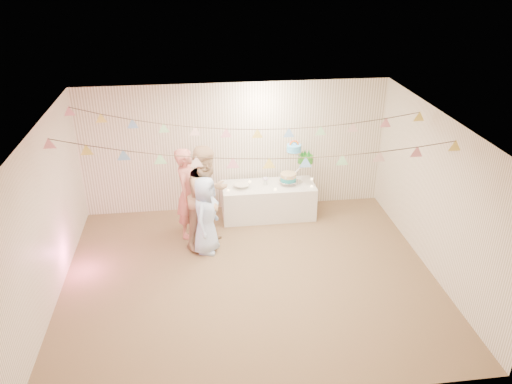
{
  "coord_description": "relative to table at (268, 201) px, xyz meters",
  "views": [
    {
      "loc": [
        -0.75,
        -6.67,
        4.87
      ],
      "look_at": [
        0.2,
        0.8,
        1.15
      ],
      "focal_mm": 35.0,
      "sensor_mm": 36.0,
      "label": 1
    }
  ],
  "objects": [
    {
      "name": "table",
      "position": [
        0.0,
        0.0,
        0.0
      ],
      "size": [
        1.81,
        0.72,
        0.68
      ],
      "primitive_type": "cube",
      "color": "white",
      "rests_on": "floor"
    },
    {
      "name": "bunting_back",
      "position": [
        -0.6,
        -0.91,
        2.01
      ],
      "size": [
        5.6,
        1.1,
        0.4
      ],
      "primitive_type": null,
      "color": "pink",
      "rests_on": "ceiling"
    },
    {
      "name": "cake_stand",
      "position": [
        0.55,
        0.05,
        0.83
      ],
      "size": [
        0.75,
        0.44,
        0.84
      ],
      "primitive_type": null,
      "color": "silver",
      "rests_on": "table"
    },
    {
      "name": "posy",
      "position": [
        -0.06,
        0.05,
        0.48
      ],
      "size": [
        0.13,
        0.13,
        0.15
      ],
      "primitive_type": null,
      "color": "white",
      "rests_on": "table"
    },
    {
      "name": "cake_top_tier",
      "position": [
        0.49,
        0.02,
        1.04
      ],
      "size": [
        0.25,
        0.25,
        0.19
      ],
      "primitive_type": null,
      "color": "#50B8FB",
      "rests_on": "cake_stand"
    },
    {
      "name": "bunting_front",
      "position": [
        -0.6,
        -2.21,
        1.98
      ],
      "size": [
        5.6,
        0.9,
        0.36
      ],
      "primitive_type": null,
      "color": "#72A5E5",
      "rests_on": "ceiling"
    },
    {
      "name": "tealight_2",
      "position": [
        0.1,
        -0.22,
        0.35
      ],
      "size": [
        0.04,
        0.04,
        0.03
      ],
      "primitive_type": "cylinder",
      "color": "#FFD88C",
      "rests_on": "table"
    },
    {
      "name": "person_child",
      "position": [
        -1.26,
        -1.11,
        0.37
      ],
      "size": [
        0.67,
        0.81,
        1.42
      ],
      "primitive_type": "imported",
      "rotation": [
        0.0,
        0.0,
        1.21
      ],
      "color": "#B4CEFF",
      "rests_on": "floor"
    },
    {
      "name": "person_adult_a",
      "position": [
        -1.55,
        -0.51,
        0.52
      ],
      "size": [
        0.6,
        0.73,
        1.72
      ],
      "primitive_type": "imported",
      "rotation": [
        0.0,
        0.0,
        1.23
      ],
      "color": "#D5786F",
      "rests_on": "floor"
    },
    {
      "name": "floor",
      "position": [
        -0.6,
        -2.01,
        -0.34
      ],
      "size": [
        6.0,
        6.0,
        0.0
      ],
      "primitive_type": "plane",
      "color": "brown",
      "rests_on": "ground"
    },
    {
      "name": "front_wall",
      "position": [
        -0.6,
        -4.51,
        0.96
      ],
      "size": [
        6.0,
        6.0,
        0.0
      ],
      "primitive_type": "plane",
      "color": "white",
      "rests_on": "ground"
    },
    {
      "name": "ceiling",
      "position": [
        -0.6,
        -2.01,
        2.26
      ],
      "size": [
        6.0,
        6.0,
        0.0
      ],
      "primitive_type": "plane",
      "color": "white",
      "rests_on": "ground"
    },
    {
      "name": "tealight_0",
      "position": [
        -0.8,
        -0.15,
        0.35
      ],
      "size": [
        0.04,
        0.04,
        0.03
      ],
      "primitive_type": "cylinder",
      "color": "#FFD88C",
      "rests_on": "table"
    },
    {
      "name": "back_wall",
      "position": [
        -0.6,
        0.49,
        0.96
      ],
      "size": [
        6.0,
        6.0,
        0.0
      ],
      "primitive_type": "plane",
      "color": "white",
      "rests_on": "ground"
    },
    {
      "name": "tealight_5",
      "position": [
        0.9,
        0.15,
        0.35
      ],
      "size": [
        0.04,
        0.04,
        0.03
      ],
      "primitive_type": "cylinder",
      "color": "#FFD88C",
      "rests_on": "table"
    },
    {
      "name": "cake_bottom",
      "position": [
        0.4,
        -0.01,
        0.5
      ],
      "size": [
        0.31,
        0.31,
        0.15
      ],
      "primitive_type": null,
      "color": "teal",
      "rests_on": "cake_stand"
    },
    {
      "name": "person_adult_b",
      "position": [
        -1.21,
        -0.89,
        0.6
      ],
      "size": [
        1.16,
        1.15,
        1.89
      ],
      "primitive_type": "imported",
      "rotation": [
        0.0,
        0.0,
        0.77
      ],
      "color": "tan",
      "rests_on": "floor"
    },
    {
      "name": "tealight_3",
      "position": [
        0.35,
        0.22,
        0.35
      ],
      "size": [
        0.04,
        0.04,
        0.03
      ],
      "primitive_type": "cylinder",
      "color": "#FFD88C",
      "rests_on": "table"
    },
    {
      "name": "cake_middle",
      "position": [
        0.73,
        0.14,
        0.77
      ],
      "size": [
        0.27,
        0.27,
        0.22
      ],
      "primitive_type": null,
      "color": "#25821C",
      "rests_on": "cake_stand"
    },
    {
      "name": "right_wall",
      "position": [
        2.4,
        -2.01,
        0.96
      ],
      "size": [
        5.0,
        5.0,
        0.0
      ],
      "primitive_type": "plane",
      "color": "white",
      "rests_on": "ground"
    },
    {
      "name": "tealight_4",
      "position": [
        0.82,
        -0.18,
        0.35
      ],
      "size": [
        0.04,
        0.04,
        0.03
      ],
      "primitive_type": "cylinder",
      "color": "#FFD88C",
      "rests_on": "table"
    },
    {
      "name": "platter",
      "position": [
        -0.53,
        -0.05,
        0.42
      ],
      "size": [
        0.3,
        0.3,
        0.02
      ],
      "primitive_type": "cylinder",
      "color": "white",
      "rests_on": "table"
    },
    {
      "name": "left_wall",
      "position": [
        -3.6,
        -2.01,
        0.96
      ],
      "size": [
        5.0,
        5.0,
        0.0
      ],
      "primitive_type": "plane",
      "color": "white",
      "rests_on": "ground"
    },
    {
      "name": "tealight_1",
      "position": [
        -0.35,
        0.18,
        0.35
      ],
      "size": [
        0.04,
        0.04,
        0.03
      ],
      "primitive_type": "cylinder",
      "color": "#FFD88C",
      "rests_on": "table"
    }
  ]
}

